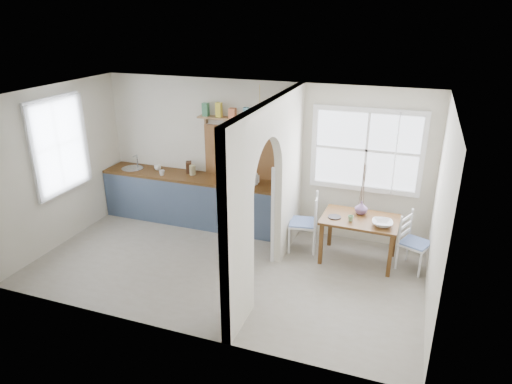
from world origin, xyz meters
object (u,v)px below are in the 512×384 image
(chair_left, at_px, (303,222))
(kettle, at_px, (254,178))
(vase, at_px, (361,208))
(chair_right, at_px, (415,243))
(dining_table, at_px, (358,239))

(chair_left, relative_size, kettle, 4.27)
(kettle, distance_m, vase, 1.87)
(chair_left, relative_size, vase, 4.62)
(chair_right, relative_size, vase, 4.25)
(kettle, bearing_deg, dining_table, -28.86)
(chair_right, height_order, vase, vase)
(dining_table, xyz_separation_m, vase, (-0.02, 0.17, 0.46))
(chair_right, xyz_separation_m, kettle, (-2.69, 0.37, 0.57))
(chair_left, bearing_deg, chair_right, 78.38)
(dining_table, relative_size, vase, 5.55)
(dining_table, relative_size, chair_left, 1.20)
(dining_table, height_order, vase, vase)
(chair_right, bearing_deg, vase, 102.33)
(chair_left, distance_m, vase, 0.96)
(chair_right, bearing_deg, chair_left, 111.24)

